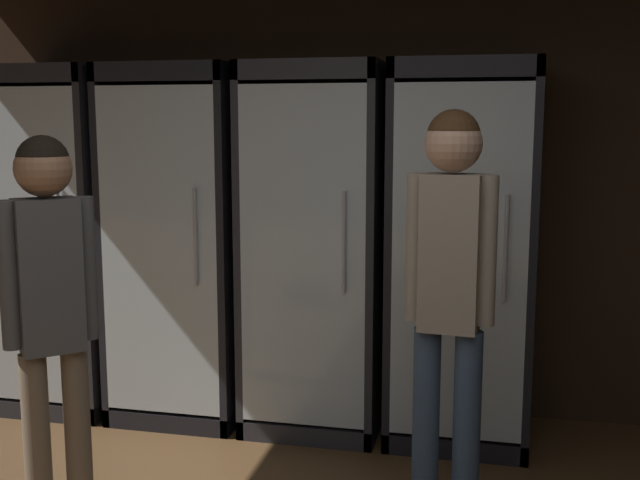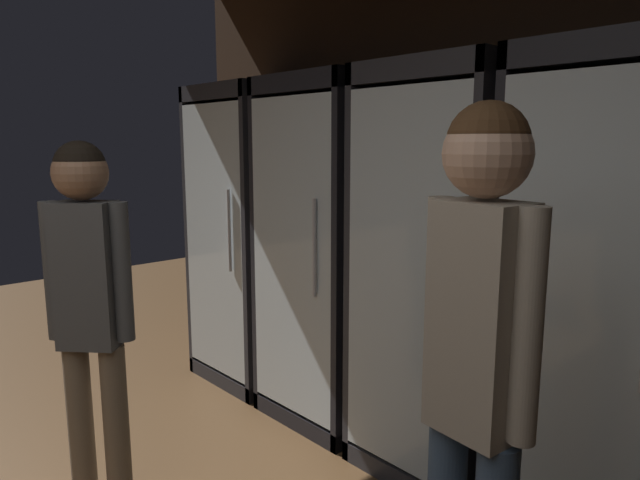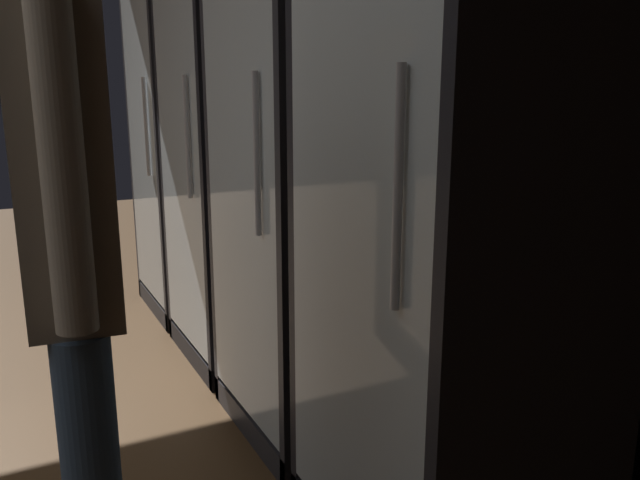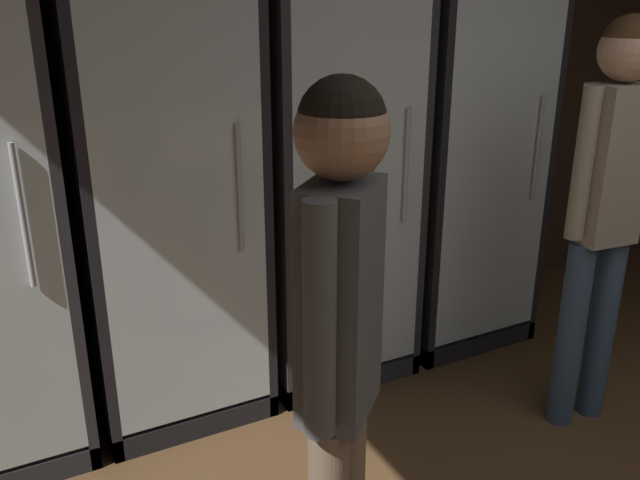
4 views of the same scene
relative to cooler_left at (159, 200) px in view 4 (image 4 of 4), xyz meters
name	(u,v)px [view 4 (image 4 of 4)]	position (x,y,z in m)	size (l,w,h in m)	color
wall_back	(374,71)	(1.27, 0.34, 0.44)	(6.00, 0.06, 2.80)	#382619
cooler_left	(159,200)	(0.00, 0.00, 0.00)	(0.72, 0.69, 1.96)	black
cooler_center	(320,179)	(0.77, 0.00, -0.01)	(0.72, 0.69, 1.96)	#2B2B30
cooler_right	(450,160)	(1.54, 0.00, 0.00)	(0.72, 0.69, 1.96)	black
shopper_near	(609,186)	(1.53, -0.99, 0.10)	(0.36, 0.23, 1.71)	#384C66
shopper_far	(340,330)	(0.05, -1.46, 0.05)	(0.28, 0.27, 1.61)	#72604C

